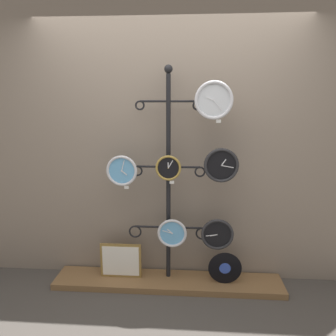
% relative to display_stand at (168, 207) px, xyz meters
% --- Properties ---
extents(ground_plane, '(12.00, 12.00, 0.00)m').
position_rel_display_stand_xyz_m(ground_plane, '(0.00, -0.41, -0.77)').
color(ground_plane, '#47423D').
extents(shop_wall, '(4.40, 0.04, 2.80)m').
position_rel_display_stand_xyz_m(shop_wall, '(0.00, 0.16, 0.63)').
color(shop_wall, gray).
rests_on(shop_wall, ground_plane).
extents(low_shelf, '(2.20, 0.36, 0.06)m').
position_rel_display_stand_xyz_m(low_shelf, '(0.00, -0.06, -0.74)').
color(low_shelf, brown).
rests_on(low_shelf, ground_plane).
extents(display_stand, '(0.77, 0.34, 2.07)m').
position_rel_display_stand_xyz_m(display_stand, '(0.00, 0.00, 0.00)').
color(display_stand, black).
rests_on(display_stand, ground_plane).
extents(clock_top_right, '(0.33, 0.04, 0.33)m').
position_rel_display_stand_xyz_m(clock_top_right, '(0.39, -0.12, 0.99)').
color(clock_top_right, silver).
extents(clock_middle_left, '(0.28, 0.04, 0.28)m').
position_rel_display_stand_xyz_m(clock_middle_left, '(-0.41, -0.11, 0.37)').
color(clock_middle_left, '#60A8DB').
extents(clock_middle_center, '(0.23, 0.04, 0.23)m').
position_rel_display_stand_xyz_m(clock_middle_center, '(0.01, -0.11, 0.41)').
color(clock_middle_center, black).
extents(clock_middle_right, '(0.31, 0.04, 0.31)m').
position_rel_display_stand_xyz_m(clock_middle_right, '(0.47, -0.08, 0.43)').
color(clock_middle_right, black).
extents(clock_bottom_center, '(0.27, 0.04, 0.27)m').
position_rel_display_stand_xyz_m(clock_bottom_center, '(0.04, -0.10, -0.22)').
color(clock_bottom_center, '#60A8DB').
extents(clock_bottom_right, '(0.30, 0.04, 0.30)m').
position_rel_display_stand_xyz_m(clock_bottom_right, '(0.46, -0.09, -0.22)').
color(clock_bottom_right, black).
extents(vinyl_record, '(0.31, 0.01, 0.31)m').
position_rel_display_stand_xyz_m(vinyl_record, '(0.54, -0.09, -0.55)').
color(vinyl_record, black).
rests_on(vinyl_record, low_shelf).
extents(picture_frame, '(0.40, 0.02, 0.34)m').
position_rel_display_stand_xyz_m(picture_frame, '(-0.46, -0.05, -0.54)').
color(picture_frame, olive).
rests_on(picture_frame, low_shelf).
extents(price_tag_upper, '(0.04, 0.00, 0.03)m').
position_rel_display_stand_xyz_m(price_tag_upper, '(0.43, -0.12, 0.82)').
color(price_tag_upper, white).
extents(price_tag_mid, '(0.04, 0.00, 0.03)m').
position_rel_display_stand_xyz_m(price_tag_mid, '(-0.37, -0.11, 0.22)').
color(price_tag_mid, white).
extents(price_tag_lower, '(0.04, 0.00, 0.03)m').
position_rel_display_stand_xyz_m(price_tag_lower, '(0.04, -0.11, 0.28)').
color(price_tag_lower, white).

